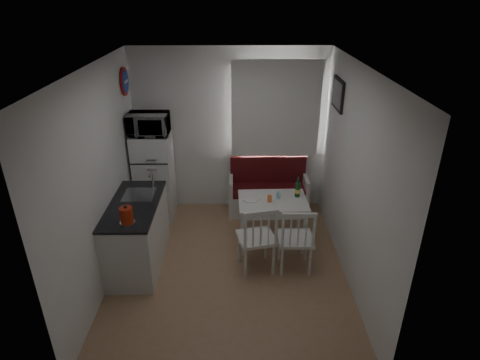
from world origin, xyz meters
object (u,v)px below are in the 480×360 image
object	(u,v)px
bench	(268,195)
dining_table	(273,205)
microwave	(148,124)
kettle	(126,215)
fridge	(155,176)
chair_right	(297,234)
wine_bottle	(298,187)
kitchen_counter	(137,233)
chair_left	(257,233)

from	to	relation	value
bench	dining_table	bearing A→B (deg)	-90.58
microwave	kettle	bearing A→B (deg)	-88.98
dining_table	fridge	xyz separation A→B (m)	(-1.78, 0.81, 0.07)
dining_table	fridge	world-z (taller)	fridge
chair_right	wine_bottle	size ratio (longest dim) A/B	1.68
bench	wine_bottle	distance (m)	1.05
kitchen_counter	dining_table	world-z (taller)	kitchen_counter
chair_left	kettle	distance (m)	1.58
bench	kettle	size ratio (longest dim) A/B	5.45
dining_table	chair_right	xyz separation A→B (m)	(0.25, -0.67, -0.05)
dining_table	chair_right	distance (m)	0.71
bench	dining_table	xyz separation A→B (m)	(-0.01, -0.92, 0.32)
dining_table	chair_left	size ratio (longest dim) A/B	1.78
wine_bottle	fridge	bearing A→B (deg)	161.56
microwave	chair_right	bearing A→B (deg)	-35.09
bench	dining_table	size ratio (longest dim) A/B	1.33
dining_table	chair_left	distance (m)	0.72
bench	dining_table	world-z (taller)	bench
fridge	bench	bearing A→B (deg)	3.50
fridge	kettle	xyz separation A→B (m)	(0.03, -1.73, 0.32)
chair_right	microwave	world-z (taller)	microwave
bench	microwave	world-z (taller)	microwave
bench	fridge	size ratio (longest dim) A/B	0.92
dining_table	kettle	size ratio (longest dim) A/B	4.09
microwave	chair_left	bearing A→B (deg)	-43.05
microwave	wine_bottle	xyz separation A→B (m)	(2.13, -0.66, -0.70)
fridge	microwave	distance (m)	0.86
dining_table	kettle	distance (m)	2.02
microwave	kettle	distance (m)	1.77
fridge	kettle	distance (m)	1.76
dining_table	chair_right	bearing A→B (deg)	-71.04
kitchen_counter	kettle	size ratio (longest dim) A/B	5.63
chair_left	kettle	world-z (taller)	kettle
bench	chair_left	distance (m)	1.64
chair_right	kettle	xyz separation A→B (m)	(-2.00, -0.25, 0.44)
bench	microwave	xyz separation A→B (m)	(-1.79, -0.16, 1.25)
microwave	wine_bottle	distance (m)	2.34
dining_table	bench	bearing A→B (deg)	87.82
bench	chair_right	bearing A→B (deg)	-81.38
chair_left	chair_right	size ratio (longest dim) A/B	1.07
bench	chair_left	size ratio (longest dim) A/B	2.37
dining_table	microwave	bearing A→B (deg)	155.27
fridge	kitchen_counter	bearing A→B (deg)	-90.90
bench	kettle	xyz separation A→B (m)	(-1.76, -1.84, 0.71)
microwave	fridge	bearing A→B (deg)	90.00
kitchen_counter	chair_right	world-z (taller)	kitchen_counter
fridge	wine_bottle	bearing A→B (deg)	-18.44
kitchen_counter	microwave	bearing A→B (deg)	89.06
bench	wine_bottle	world-z (taller)	wine_bottle
chair_right	wine_bottle	bearing A→B (deg)	82.92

